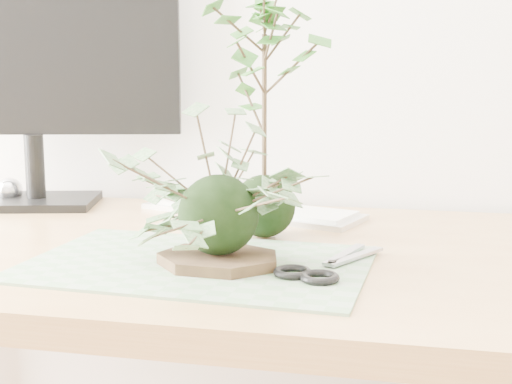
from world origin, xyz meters
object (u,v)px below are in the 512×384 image
monitor (32,56)px  ivy_kokedama (218,177)px  maple_kokedama (264,50)px  keyboard (251,210)px  desk (239,301)px

monitor → ivy_kokedama: bearing=-52.1°
maple_kokedama → monitor: bearing=160.2°
keyboard → monitor: bearing=-162.2°
ivy_kokedama → maple_kokedama: 0.26m
desk → maple_kokedama: (0.03, 0.07, 0.38)m
keyboard → maple_kokedama: bearing=-52.9°
maple_kokedama → monitor: (-0.49, 0.18, -0.00)m
desk → ivy_kokedama: ivy_kokedama is taller
ivy_kokedama → keyboard: ivy_kokedama is taller
ivy_kokedama → monitor: bearing=141.9°
ivy_kokedama → maple_kokedama: bearing=83.3°
maple_kokedama → keyboard: (-0.06, 0.18, -0.29)m
ivy_kokedama → desk: bearing=91.5°
ivy_kokedama → monitor: monitor is taller
ivy_kokedama → monitor: (-0.47, 0.37, 0.17)m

